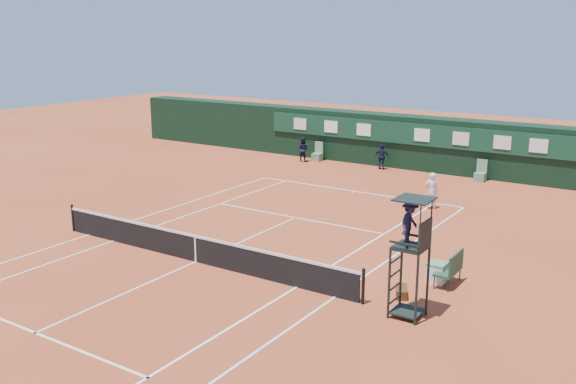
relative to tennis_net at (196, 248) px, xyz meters
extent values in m
plane|color=#AE4929|center=(0.00, 0.00, -0.51)|extent=(90.00, 90.00, 0.00)
cube|color=white|center=(0.00, 11.88, -0.50)|extent=(11.05, 0.08, 0.01)
cube|color=silver|center=(5.49, 0.00, -0.50)|extent=(0.08, 23.85, 0.01)
cube|color=silver|center=(-5.49, 0.00, -0.50)|extent=(0.08, 23.85, 0.01)
cube|color=white|center=(4.12, 0.00, -0.50)|extent=(0.08, 23.85, 0.01)
cube|color=silver|center=(-4.12, 0.00, -0.50)|extent=(0.08, 23.85, 0.01)
cube|color=silver|center=(0.00, 6.40, -0.50)|extent=(8.31, 0.08, 0.01)
cube|color=white|center=(0.00, -6.40, -0.50)|extent=(8.31, 0.08, 0.01)
cube|color=silver|center=(0.00, 0.00, -0.50)|extent=(0.08, 12.88, 0.01)
cube|color=silver|center=(0.00, 11.73, -0.50)|extent=(0.08, 0.30, 0.01)
cube|color=black|center=(0.00, 0.00, -0.06)|extent=(12.60, 0.04, 0.90)
cube|color=silver|center=(0.00, 0.00, 0.42)|extent=(12.80, 0.06, 0.08)
cube|color=white|center=(0.00, 0.00, -0.05)|extent=(0.06, 0.05, 0.92)
cylinder|color=black|center=(6.40, 0.00, 0.04)|extent=(0.10, 0.10, 1.10)
cylinder|color=black|center=(-6.40, 0.00, 0.04)|extent=(0.10, 0.10, 1.10)
cube|color=black|center=(0.00, 18.75, 0.99)|extent=(40.00, 1.50, 3.00)
cube|color=#0F3A24|center=(0.00, 17.94, 1.59)|extent=(18.00, 0.10, 1.20)
cube|color=silver|center=(-7.00, 17.87, 1.59)|extent=(0.90, 0.04, 0.70)
cube|color=white|center=(-4.80, 17.87, 1.59)|extent=(0.90, 0.04, 0.70)
cube|color=white|center=(-2.60, 17.87, 1.59)|extent=(0.90, 0.04, 0.70)
cube|color=white|center=(1.00, 17.87, 1.59)|extent=(0.90, 0.04, 0.70)
cube|color=silver|center=(3.20, 17.87, 1.59)|extent=(0.90, 0.04, 0.70)
cube|color=silver|center=(5.40, 17.87, 1.59)|extent=(0.90, 0.04, 0.70)
cube|color=silver|center=(7.20, 17.87, 1.59)|extent=(0.90, 0.04, 0.70)
cube|color=#56845B|center=(-5.50, 17.45, -0.28)|extent=(0.55, 0.50, 0.46)
cube|color=#5F926E|center=(-5.50, 17.67, 0.29)|extent=(0.55, 0.06, 0.70)
cube|color=#54805F|center=(4.50, 17.45, -0.28)|extent=(0.55, 0.50, 0.46)
cube|color=#588764|center=(4.50, 17.67, 0.29)|extent=(0.55, 0.06, 0.70)
cylinder|color=black|center=(7.41, -0.47, 0.49)|extent=(0.07, 0.07, 2.00)
cylinder|color=black|center=(7.41, 0.33, 0.49)|extent=(0.07, 0.07, 2.00)
cylinder|color=black|center=(8.21, -0.47, 0.49)|extent=(0.07, 0.07, 2.00)
cylinder|color=black|center=(8.21, 0.33, 0.49)|extent=(0.07, 0.07, 2.00)
cube|color=black|center=(7.81, -0.07, 1.53)|extent=(0.85, 0.85, 0.08)
cube|color=black|center=(8.21, -0.07, 1.94)|extent=(0.06, 0.85, 0.80)
cube|color=black|center=(7.81, -0.49, 1.74)|extent=(0.85, 0.05, 0.06)
cube|color=black|center=(7.81, 0.35, 1.74)|extent=(0.85, 0.05, 0.06)
cylinder|color=black|center=(8.21, -0.47, 2.39)|extent=(0.04, 0.04, 1.00)
cylinder|color=black|center=(8.21, 0.33, 2.39)|extent=(0.04, 0.04, 1.00)
cube|color=black|center=(7.86, -0.07, 2.89)|extent=(0.95, 0.95, 0.04)
cube|color=black|center=(7.81, -0.07, -0.36)|extent=(0.80, 0.80, 0.05)
cube|color=black|center=(7.41, -0.07, -0.11)|extent=(0.04, 0.80, 0.04)
cube|color=black|center=(7.41, -0.07, 0.29)|extent=(0.04, 0.80, 0.04)
cube|color=black|center=(7.41, -0.07, 0.69)|extent=(0.04, 0.80, 0.04)
cube|color=black|center=(7.41, -0.07, 1.09)|extent=(0.04, 0.80, 0.04)
imported|color=#1B1933|center=(7.76, -0.07, 2.21)|extent=(0.47, 0.82, 1.28)
cube|color=#1B442A|center=(7.95, 2.77, -0.06)|extent=(0.55, 1.20, 0.08)
cube|color=#193F29|center=(8.20, 2.77, 0.29)|extent=(0.06, 1.20, 0.60)
cylinder|color=black|center=(7.73, 2.22, -0.30)|extent=(0.04, 0.04, 0.41)
cylinder|color=black|center=(8.17, 2.22, -0.30)|extent=(0.04, 0.04, 0.41)
cylinder|color=black|center=(7.73, 3.32, -0.30)|extent=(0.04, 0.04, 0.41)
cylinder|color=black|center=(8.17, 3.32, -0.30)|extent=(0.04, 0.04, 0.41)
cube|color=black|center=(7.11, 1.16, -0.37)|extent=(0.61, 0.81, 0.28)
cube|color=silver|center=(7.60, 2.79, -0.21)|extent=(0.55, 0.55, 0.60)
cube|color=#56845C|center=(7.60, 2.79, 0.11)|extent=(0.57, 0.57, 0.05)
sphere|color=#D1F138|center=(1.24, 6.78, -0.48)|extent=(0.07, 0.07, 0.07)
imported|color=silver|center=(4.27, 10.94, 0.32)|extent=(0.72, 0.67, 1.65)
imported|color=black|center=(-6.13, 16.82, 0.23)|extent=(0.74, 0.59, 1.49)
imported|color=black|center=(-1.12, 17.32, 0.23)|extent=(0.89, 0.45, 1.47)
camera|label=1|loc=(14.06, -15.70, 7.26)|focal=40.00mm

